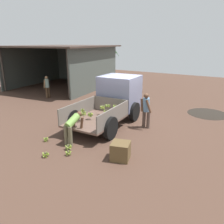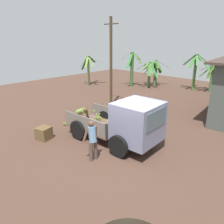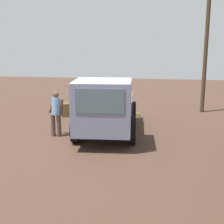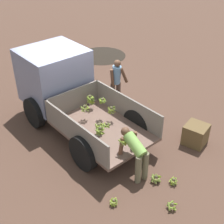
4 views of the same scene
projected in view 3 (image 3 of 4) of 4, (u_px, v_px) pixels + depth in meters
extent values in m
plane|color=#4B3328|center=(93.00, 142.00, 10.63)|extent=(36.00, 36.00, 0.00)
cube|color=brown|center=(109.00, 114.00, 12.48)|extent=(2.82, 2.02, 0.08)
cube|color=slate|center=(132.00, 105.00, 12.33)|extent=(2.71, 0.21, 0.68)
cube|color=slate|center=(87.00, 104.00, 12.47)|extent=(2.71, 0.21, 0.68)
cube|color=slate|center=(106.00, 112.00, 11.11)|extent=(0.16, 1.86, 0.68)
cube|color=slate|center=(103.00, 106.00, 10.04)|extent=(1.80, 1.92, 1.68)
cube|color=#4C606B|center=(100.00, 101.00, 9.13)|extent=(0.12, 1.46, 0.74)
cylinder|color=black|center=(132.00, 130.00, 10.41)|extent=(0.95, 0.28, 0.94)
cylinder|color=black|center=(76.00, 129.00, 10.55)|extent=(0.95, 0.28, 0.94)
cylinder|color=black|center=(133.00, 113.00, 12.82)|extent=(0.95, 0.28, 0.94)
cylinder|color=black|center=(87.00, 112.00, 12.96)|extent=(0.95, 0.28, 0.94)
sphere|color=brown|center=(99.00, 100.00, 11.95)|extent=(0.07, 0.07, 0.07)
cylinder|color=#89A749|center=(99.00, 100.00, 12.02)|extent=(0.05, 0.17, 0.10)
cylinder|color=olive|center=(97.00, 101.00, 11.99)|extent=(0.16, 0.09, 0.12)
cylinder|color=olive|center=(97.00, 102.00, 11.96)|extent=(0.14, 0.08, 0.15)
cylinder|color=#8DA941|center=(98.00, 101.00, 11.90)|extent=(0.08, 0.17, 0.11)
cylinder|color=olive|center=(99.00, 102.00, 11.92)|extent=(0.12, 0.14, 0.14)
cylinder|color=#5E751E|center=(100.00, 101.00, 11.95)|extent=(0.16, 0.05, 0.12)
cylinder|color=#84A62C|center=(100.00, 101.00, 12.00)|extent=(0.13, 0.15, 0.11)
sphere|color=brown|center=(109.00, 106.00, 11.70)|extent=(0.08, 0.08, 0.08)
cylinder|color=olive|center=(111.00, 108.00, 11.72)|extent=(0.20, 0.06, 0.14)
cylinder|color=olive|center=(110.00, 107.00, 11.78)|extent=(0.12, 0.20, 0.15)
cylinder|color=#8FA835|center=(108.00, 107.00, 11.79)|extent=(0.14, 0.20, 0.13)
cylinder|color=#88AA37|center=(107.00, 108.00, 11.74)|extent=(0.17, 0.05, 0.19)
cylinder|color=olive|center=(108.00, 109.00, 11.68)|extent=(0.09, 0.16, 0.19)
cylinder|color=#95B246|center=(109.00, 109.00, 11.67)|extent=(0.10, 0.17, 0.19)
sphere|color=brown|center=(117.00, 98.00, 13.45)|extent=(0.09, 0.09, 0.09)
cylinder|color=olive|center=(118.00, 100.00, 13.44)|extent=(0.15, 0.11, 0.17)
cylinder|color=olive|center=(119.00, 99.00, 13.47)|extent=(0.19, 0.09, 0.12)
cylinder|color=olive|center=(118.00, 99.00, 13.51)|extent=(0.09, 0.15, 0.17)
cylinder|color=#9DB13B|center=(117.00, 99.00, 13.52)|extent=(0.08, 0.17, 0.15)
cylinder|color=olive|center=(116.00, 99.00, 13.50)|extent=(0.15, 0.12, 0.17)
cylinder|color=olive|center=(116.00, 99.00, 13.45)|extent=(0.18, 0.10, 0.14)
cylinder|color=olive|center=(116.00, 99.00, 13.40)|extent=(0.11, 0.18, 0.14)
cylinder|color=olive|center=(117.00, 100.00, 13.41)|extent=(0.09, 0.16, 0.17)
sphere|color=brown|center=(117.00, 96.00, 12.85)|extent=(0.06, 0.06, 0.06)
cylinder|color=olive|center=(116.00, 97.00, 12.85)|extent=(0.14, 0.06, 0.09)
cylinder|color=olive|center=(117.00, 98.00, 12.83)|extent=(0.06, 0.11, 0.12)
cylinder|color=olive|center=(118.00, 97.00, 12.82)|extent=(0.12, 0.11, 0.08)
cylinder|color=olive|center=(118.00, 97.00, 12.86)|extent=(0.14, 0.05, 0.08)
cylinder|color=olive|center=(117.00, 97.00, 12.90)|extent=(0.06, 0.12, 0.11)
cylinder|color=olive|center=(116.00, 98.00, 12.89)|extent=(0.11, 0.09, 0.12)
sphere|color=#4C4531|center=(119.00, 102.00, 12.72)|extent=(0.08, 0.08, 0.08)
cylinder|color=olive|center=(119.00, 104.00, 12.68)|extent=(0.11, 0.18, 0.20)
cylinder|color=olive|center=(120.00, 104.00, 12.73)|extent=(0.18, 0.06, 0.19)
cylinder|color=olive|center=(121.00, 103.00, 12.78)|extent=(0.19, 0.17, 0.15)
cylinder|color=olive|center=(119.00, 103.00, 12.81)|extent=(0.07, 0.18, 0.20)
cylinder|color=olive|center=(117.00, 103.00, 12.77)|extent=(0.21, 0.09, 0.17)
cylinder|color=olive|center=(118.00, 104.00, 12.70)|extent=(0.16, 0.16, 0.20)
sphere|color=brown|center=(96.00, 111.00, 11.44)|extent=(0.07, 0.07, 0.07)
cylinder|color=olive|center=(94.00, 113.00, 11.44)|extent=(0.17, 0.09, 0.14)
cylinder|color=#89AE23|center=(95.00, 113.00, 11.39)|extent=(0.07, 0.17, 0.14)
cylinder|color=olive|center=(96.00, 112.00, 11.38)|extent=(0.12, 0.18, 0.11)
cylinder|color=olive|center=(98.00, 112.00, 11.44)|extent=(0.18, 0.04, 0.11)
cylinder|color=olive|center=(97.00, 112.00, 11.49)|extent=(0.13, 0.14, 0.15)
cylinder|color=olive|center=(95.00, 112.00, 11.51)|extent=(0.07, 0.17, 0.15)
cylinder|color=olive|center=(94.00, 112.00, 11.49)|extent=(0.18, 0.11, 0.12)
sphere|color=brown|center=(96.00, 108.00, 11.39)|extent=(0.08, 0.08, 0.08)
cylinder|color=#8DA731|center=(94.00, 110.00, 11.41)|extent=(0.16, 0.05, 0.17)
cylinder|color=olive|center=(95.00, 110.00, 11.35)|extent=(0.09, 0.17, 0.16)
cylinder|color=olive|center=(97.00, 110.00, 11.37)|extent=(0.15, 0.12, 0.18)
cylinder|color=olive|center=(97.00, 110.00, 11.43)|extent=(0.16, 0.13, 0.16)
cylinder|color=#86AC3B|center=(95.00, 109.00, 11.47)|extent=(0.11, 0.19, 0.12)
sphere|color=brown|center=(98.00, 103.00, 12.28)|extent=(0.08, 0.08, 0.08)
cylinder|color=olive|center=(96.00, 104.00, 12.25)|extent=(0.17, 0.17, 0.13)
cylinder|color=#8FA236|center=(98.00, 105.00, 12.25)|extent=(0.09, 0.16, 0.19)
cylinder|color=olive|center=(99.00, 105.00, 12.28)|extent=(0.17, 0.07, 0.18)
cylinder|color=olive|center=(99.00, 104.00, 12.34)|extent=(0.16, 0.14, 0.17)
cylinder|color=olive|center=(98.00, 104.00, 12.37)|extent=(0.05, 0.18, 0.16)
cylinder|color=olive|center=(96.00, 104.00, 12.34)|extent=(0.19, 0.11, 0.14)
sphere|color=brown|center=(114.00, 105.00, 12.51)|extent=(0.08, 0.08, 0.08)
cylinder|color=olive|center=(116.00, 107.00, 12.56)|extent=(0.16, 0.15, 0.15)
cylinder|color=olive|center=(115.00, 107.00, 12.58)|extent=(0.08, 0.16, 0.17)
cylinder|color=#8EAE49|center=(113.00, 107.00, 12.57)|extent=(0.13, 0.14, 0.18)
cylinder|color=olive|center=(112.00, 106.00, 12.55)|extent=(0.20, 0.09, 0.11)
cylinder|color=olive|center=(113.00, 107.00, 12.50)|extent=(0.17, 0.13, 0.16)
cylinder|color=#89AC38|center=(114.00, 107.00, 12.47)|extent=(0.07, 0.17, 0.17)
cylinder|color=olive|center=(115.00, 107.00, 12.48)|extent=(0.11, 0.15, 0.18)
cylinder|color=olive|center=(116.00, 107.00, 12.50)|extent=(0.19, 0.09, 0.13)
cylinder|color=#433421|center=(206.00, 50.00, 14.42)|extent=(0.19, 0.19, 5.91)
cylinder|color=#503E36|center=(53.00, 125.00, 11.24)|extent=(0.17, 0.17, 0.79)
cylinder|color=#503E36|center=(59.00, 126.00, 11.19)|extent=(0.17, 0.17, 0.79)
cylinder|color=#648CB0|center=(56.00, 106.00, 11.10)|extent=(0.40, 0.33, 0.65)
sphere|color=brown|center=(56.00, 94.00, 11.05)|extent=(0.22, 0.22, 0.22)
cylinder|color=brown|center=(52.00, 105.00, 11.28)|extent=(0.13, 0.34, 0.58)
cylinder|color=brown|center=(62.00, 107.00, 11.11)|extent=(0.12, 0.16, 0.59)
cylinder|color=brown|center=(118.00, 108.00, 14.12)|extent=(0.16, 0.16, 0.79)
cylinder|color=brown|center=(113.00, 108.00, 14.16)|extent=(0.16, 0.16, 0.79)
cylinder|color=#77A449|center=(115.00, 98.00, 13.75)|extent=(0.69, 0.31, 0.51)
sphere|color=brown|center=(114.00, 96.00, 13.35)|extent=(0.22, 0.22, 0.22)
cylinder|color=brown|center=(118.00, 103.00, 13.49)|extent=(0.11, 0.20, 0.59)
cylinder|color=brown|center=(109.00, 103.00, 13.55)|extent=(0.11, 0.20, 0.59)
sphere|color=#4A4330|center=(120.00, 108.00, 15.24)|extent=(0.07, 0.07, 0.07)
cylinder|color=#87A63A|center=(121.00, 109.00, 15.30)|extent=(0.14, 0.17, 0.13)
cylinder|color=#5F791B|center=(119.00, 109.00, 15.31)|extent=(0.11, 0.16, 0.16)
cylinder|color=olive|center=(118.00, 109.00, 15.24)|extent=(0.18, 0.09, 0.13)
cylinder|color=olive|center=(119.00, 109.00, 15.18)|extent=(0.08, 0.19, 0.12)
cylinder|color=olive|center=(121.00, 109.00, 15.22)|extent=(0.17, 0.12, 0.14)
sphere|color=brown|center=(138.00, 113.00, 14.27)|extent=(0.06, 0.06, 0.06)
cylinder|color=#A0B24E|center=(139.00, 114.00, 14.33)|extent=(0.08, 0.15, 0.14)
cylinder|color=#89AD33|center=(138.00, 114.00, 14.33)|extent=(0.07, 0.14, 0.15)
cylinder|color=olive|center=(137.00, 114.00, 14.30)|extent=(0.16, 0.08, 0.12)
cylinder|color=olive|center=(137.00, 114.00, 14.27)|extent=(0.13, 0.09, 0.15)
cylinder|color=#9BB039|center=(138.00, 114.00, 14.23)|extent=(0.10, 0.16, 0.11)
cylinder|color=#92AF3C|center=(139.00, 114.00, 14.23)|extent=(0.09, 0.15, 0.13)
cylinder|color=olive|center=(139.00, 114.00, 14.26)|extent=(0.13, 0.09, 0.15)
cylinder|color=#89A934|center=(139.00, 114.00, 14.30)|extent=(0.13, 0.09, 0.15)
sphere|color=brown|center=(106.00, 110.00, 14.83)|extent=(0.07, 0.07, 0.07)
cylinder|color=olive|center=(107.00, 111.00, 14.85)|extent=(0.14, 0.07, 0.15)
cylinder|color=#90B13A|center=(107.00, 111.00, 14.89)|extent=(0.11, 0.15, 0.13)
cylinder|color=olive|center=(106.00, 110.00, 14.90)|extent=(0.10, 0.17, 0.10)
cylinder|color=olive|center=(105.00, 111.00, 14.87)|extent=(0.15, 0.09, 0.13)
cylinder|color=#80AA2F|center=(105.00, 111.00, 14.80)|extent=(0.14, 0.14, 0.12)
cylinder|color=#98AD39|center=(106.00, 111.00, 14.78)|extent=(0.05, 0.16, 0.12)
cylinder|color=olive|center=(107.00, 112.00, 14.82)|extent=(0.12, 0.11, 0.15)
sphere|color=#47402E|center=(111.00, 111.00, 14.48)|extent=(0.08, 0.08, 0.08)
cylinder|color=olive|center=(113.00, 113.00, 14.50)|extent=(0.19, 0.07, 0.16)
cylinder|color=olive|center=(112.00, 112.00, 14.56)|extent=(0.12, 0.20, 0.14)
cylinder|color=olive|center=(111.00, 112.00, 14.56)|extent=(0.17, 0.17, 0.15)
cylinder|color=olive|center=(110.00, 112.00, 14.49)|extent=(0.21, 0.10, 0.13)
cylinder|color=olive|center=(111.00, 113.00, 14.44)|extent=(0.07, 0.18, 0.18)
cylinder|color=olive|center=(112.00, 113.00, 14.44)|extent=(0.17, 0.18, 0.14)
cube|color=brown|center=(68.00, 109.00, 14.30)|extent=(0.75, 0.75, 0.60)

